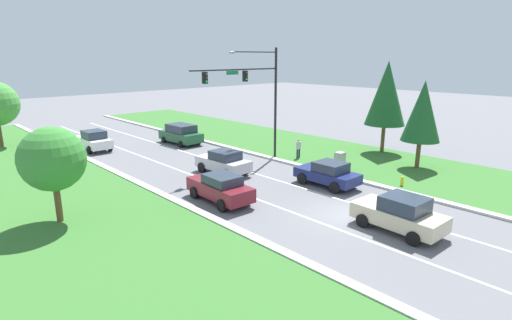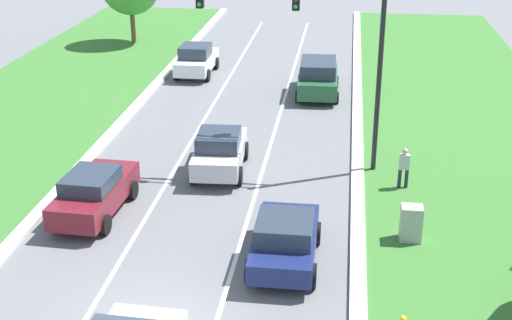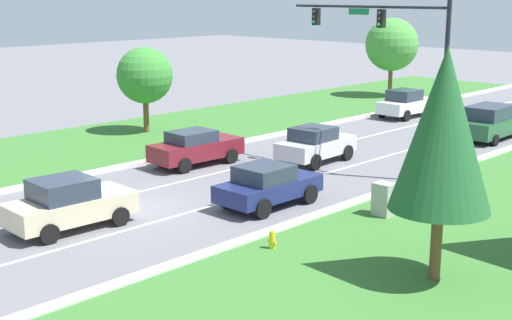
{
  "view_description": "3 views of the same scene",
  "coord_description": "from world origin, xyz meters",
  "px_view_note": "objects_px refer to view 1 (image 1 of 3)",
  "views": [
    {
      "loc": [
        -17.2,
        -11.14,
        8.29
      ],
      "look_at": [
        -0.22,
        7.09,
        1.81
      ],
      "focal_mm": 28.0,
      "sensor_mm": 36.0,
      "label": 1
    },
    {
      "loc": [
        4.98,
        -15.36,
        11.58
      ],
      "look_at": [
        1.89,
        8.33,
        1.64
      ],
      "focal_mm": 50.0,
      "sensor_mm": 36.0,
      "label": 2
    },
    {
      "loc": [
        21.22,
        -15.11,
        7.98
      ],
      "look_at": [
        1.75,
        5.03,
        1.38
      ],
      "focal_mm": 50.0,
      "sensor_mm": 36.0,
      "label": 3
    }
  ],
  "objects_px": {
    "utility_cabinet": "(340,161)",
    "conifer_far_right_tree": "(387,93)",
    "forest_suv": "(181,134)",
    "oak_near_left_tree": "(52,159)",
    "pedestrian": "(298,148)",
    "white_sedan": "(94,140)",
    "champagne_sedan": "(400,214)",
    "navy_sedan": "(328,174)",
    "burgundy_sedan": "(220,187)",
    "silver_sedan": "(224,162)",
    "conifer_near_right_tree": "(423,111)",
    "fire_hydrant": "(402,182)",
    "traffic_signal_mast": "(255,88)"
  },
  "relations": [
    {
      "from": "pedestrian",
      "to": "forest_suv",
      "type": "bearing_deg",
      "value": -74.35
    },
    {
      "from": "conifer_near_right_tree",
      "to": "utility_cabinet",
      "type": "bearing_deg",
      "value": 138.05
    },
    {
      "from": "burgundy_sedan",
      "to": "pedestrian",
      "type": "relative_size",
      "value": 2.74
    },
    {
      "from": "navy_sedan",
      "to": "silver_sedan",
      "type": "xyz_separation_m",
      "value": [
        -3.28,
        6.86,
        0.05
      ]
    },
    {
      "from": "forest_suv",
      "to": "conifer_far_right_tree",
      "type": "height_order",
      "value": "conifer_far_right_tree"
    },
    {
      "from": "champagne_sedan",
      "to": "forest_suv",
      "type": "bearing_deg",
      "value": 84.78
    },
    {
      "from": "champagne_sedan",
      "to": "utility_cabinet",
      "type": "bearing_deg",
      "value": 52.72
    },
    {
      "from": "forest_suv",
      "to": "pedestrian",
      "type": "bearing_deg",
      "value": -73.65
    },
    {
      "from": "champagne_sedan",
      "to": "silver_sedan",
      "type": "bearing_deg",
      "value": 93.02
    },
    {
      "from": "conifer_near_right_tree",
      "to": "navy_sedan",
      "type": "bearing_deg",
      "value": 166.18
    },
    {
      "from": "burgundy_sedan",
      "to": "fire_hydrant",
      "type": "distance_m",
      "value": 12.0
    },
    {
      "from": "navy_sedan",
      "to": "conifer_near_right_tree",
      "type": "distance_m",
      "value": 9.34
    },
    {
      "from": "conifer_near_right_tree",
      "to": "champagne_sedan",
      "type": "bearing_deg",
      "value": -158.14
    },
    {
      "from": "champagne_sedan",
      "to": "utility_cabinet",
      "type": "xyz_separation_m",
      "value": [
        7.12,
        8.59,
        -0.25
      ]
    },
    {
      "from": "oak_near_left_tree",
      "to": "pedestrian",
      "type": "bearing_deg",
      "value": 1.14
    },
    {
      "from": "white_sedan",
      "to": "conifer_near_right_tree",
      "type": "xyz_separation_m",
      "value": [
        15.57,
        -22.94,
        3.46
      ]
    },
    {
      "from": "pedestrian",
      "to": "oak_near_left_tree",
      "type": "relative_size",
      "value": 0.34
    },
    {
      "from": "white_sedan",
      "to": "utility_cabinet",
      "type": "xyz_separation_m",
      "value": [
        11.16,
        -18.98,
        -0.26
      ]
    },
    {
      "from": "white_sedan",
      "to": "conifer_far_right_tree",
      "type": "bearing_deg",
      "value": -45.16
    },
    {
      "from": "champagne_sedan",
      "to": "burgundy_sedan",
      "type": "bearing_deg",
      "value": 115.23
    },
    {
      "from": "oak_near_left_tree",
      "to": "utility_cabinet",
      "type": "bearing_deg",
      "value": -11.28
    },
    {
      "from": "silver_sedan",
      "to": "forest_suv",
      "type": "height_order",
      "value": "forest_suv"
    },
    {
      "from": "champagne_sedan",
      "to": "navy_sedan",
      "type": "xyz_separation_m",
      "value": [
        3.13,
        6.69,
        -0.05
      ]
    },
    {
      "from": "conifer_near_right_tree",
      "to": "oak_near_left_tree",
      "type": "distance_m",
      "value": 24.6
    },
    {
      "from": "forest_suv",
      "to": "pedestrian",
      "type": "xyz_separation_m",
      "value": [
        3.85,
        -11.79,
        -0.04
      ]
    },
    {
      "from": "fire_hydrant",
      "to": "utility_cabinet",
      "type": "bearing_deg",
      "value": 83.95
    },
    {
      "from": "burgundy_sedan",
      "to": "silver_sedan",
      "type": "height_order",
      "value": "silver_sedan"
    },
    {
      "from": "pedestrian",
      "to": "conifer_far_right_tree",
      "type": "bearing_deg",
      "value": 150.3
    },
    {
      "from": "burgundy_sedan",
      "to": "oak_near_left_tree",
      "type": "xyz_separation_m",
      "value": [
        -7.94,
        3.18,
        2.5
      ]
    },
    {
      "from": "navy_sedan",
      "to": "silver_sedan",
      "type": "height_order",
      "value": "silver_sedan"
    },
    {
      "from": "utility_cabinet",
      "to": "conifer_far_right_tree",
      "type": "height_order",
      "value": "conifer_far_right_tree"
    },
    {
      "from": "silver_sedan",
      "to": "conifer_far_right_tree",
      "type": "bearing_deg",
      "value": -20.37
    },
    {
      "from": "burgundy_sedan",
      "to": "fire_hydrant",
      "type": "height_order",
      "value": "burgundy_sedan"
    },
    {
      "from": "forest_suv",
      "to": "burgundy_sedan",
      "type": "bearing_deg",
      "value": -116.67
    },
    {
      "from": "traffic_signal_mast",
      "to": "forest_suv",
      "type": "height_order",
      "value": "traffic_signal_mast"
    },
    {
      "from": "white_sedan",
      "to": "forest_suv",
      "type": "distance_m",
      "value": 7.92
    },
    {
      "from": "utility_cabinet",
      "to": "white_sedan",
      "type": "bearing_deg",
      "value": 120.46
    },
    {
      "from": "champagne_sedan",
      "to": "oak_near_left_tree",
      "type": "distance_m",
      "value": 17.27
    },
    {
      "from": "forest_suv",
      "to": "oak_near_left_tree",
      "type": "xyz_separation_m",
      "value": [
        -15.08,
        -12.17,
        2.39
      ]
    },
    {
      "from": "utility_cabinet",
      "to": "pedestrian",
      "type": "distance_m",
      "value": 4.16
    },
    {
      "from": "oak_near_left_tree",
      "to": "traffic_signal_mast",
      "type": "bearing_deg",
      "value": 7.45
    },
    {
      "from": "forest_suv",
      "to": "utility_cabinet",
      "type": "bearing_deg",
      "value": -78.16
    },
    {
      "from": "conifer_far_right_tree",
      "to": "conifer_near_right_tree",
      "type": "bearing_deg",
      "value": -120.55
    },
    {
      "from": "champagne_sedan",
      "to": "fire_hydrant",
      "type": "height_order",
      "value": "champagne_sedan"
    },
    {
      "from": "forest_suv",
      "to": "pedestrian",
      "type": "relative_size",
      "value": 2.85
    },
    {
      "from": "navy_sedan",
      "to": "white_sedan",
      "type": "bearing_deg",
      "value": 109.02
    },
    {
      "from": "forest_suv",
      "to": "utility_cabinet",
      "type": "relative_size",
      "value": 3.74
    },
    {
      "from": "navy_sedan",
      "to": "utility_cabinet",
      "type": "relative_size",
      "value": 3.31
    },
    {
      "from": "conifer_far_right_tree",
      "to": "utility_cabinet",
      "type": "bearing_deg",
      "value": -175.82
    },
    {
      "from": "silver_sedan",
      "to": "fire_hydrant",
      "type": "relative_size",
      "value": 6.22
    }
  ]
}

